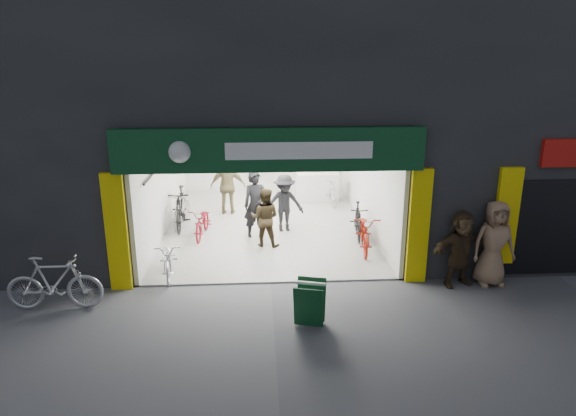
{
  "coord_description": "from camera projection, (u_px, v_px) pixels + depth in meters",
  "views": [
    {
      "loc": [
        -0.26,
        -10.48,
        4.96
      ],
      "look_at": [
        0.48,
        1.5,
        1.3
      ],
      "focal_mm": 32.0,
      "sensor_mm": 36.0,
      "label": 1
    }
  ],
  "objects": [
    {
      "name": "customer_c",
      "position": [
        284.0,
        204.0,
        14.52
      ],
      "size": [
        1.18,
        0.79,
        1.69
      ],
      "primitive_type": "imported",
      "rotation": [
        0.0,
        0.0,
        0.16
      ],
      "color": "black",
      "rests_on": "ground"
    },
    {
      "name": "customer_a",
      "position": [
        256.0,
        205.0,
        14.06
      ],
      "size": [
        0.78,
        0.61,
        1.88
      ],
      "primitive_type": "imported",
      "rotation": [
        0.0,
        0.0,
        0.26
      ],
      "color": "black",
      "rests_on": "ground"
    },
    {
      "name": "bike_left_back",
      "position": [
        182.0,
        209.0,
        15.05
      ],
      "size": [
        0.74,
        1.86,
        1.09
      ],
      "primitive_type": "imported",
      "rotation": [
        0.0,
        0.0,
        -0.13
      ],
      "color": "#ADADB1",
      "rests_on": "ground"
    },
    {
      "name": "sandwich_board",
      "position": [
        310.0,
        302.0,
        9.61
      ],
      "size": [
        0.67,
        0.69,
        0.85
      ],
      "rotation": [
        0.0,
        0.0,
        -0.26
      ],
      "color": "#0F3C1D",
      "rests_on": "ground"
    },
    {
      "name": "pedestrian_near",
      "position": [
        494.0,
        243.0,
        11.18
      ],
      "size": [
        0.96,
        0.65,
        1.92
      ],
      "primitive_type": "imported",
      "rotation": [
        0.0,
        0.0,
        0.04
      ],
      "color": "#927055",
      "rests_on": "ground"
    },
    {
      "name": "bike_right_mid",
      "position": [
        365.0,
        232.0,
        13.29
      ],
      "size": [
        0.91,
        1.99,
        1.01
      ],
      "primitive_type": "imported",
      "rotation": [
        0.0,
        0.0,
        -0.13
      ],
      "color": "maroon",
      "rests_on": "ground"
    },
    {
      "name": "customer_b",
      "position": [
        265.0,
        218.0,
        13.44
      ],
      "size": [
        0.89,
        0.77,
        1.59
      ],
      "primitive_type": "imported",
      "rotation": [
        0.0,
        0.0,
        2.91
      ],
      "color": "#332817",
      "rests_on": "ground"
    },
    {
      "name": "pedestrian_far",
      "position": [
        461.0,
        249.0,
        11.17
      ],
      "size": [
        1.67,
        0.92,
        1.71
      ],
      "primitive_type": "imported",
      "rotation": [
        0.0,
        0.0,
        0.28
      ],
      "color": "#3E2D1C",
      "rests_on": "ground"
    },
    {
      "name": "bike_left_midfront",
      "position": [
        181.0,
        208.0,
        14.91
      ],
      "size": [
        0.61,
        2.01,
        1.2
      ],
      "primitive_type": "imported",
      "rotation": [
        0.0,
        0.0,
        0.02
      ],
      "color": "black",
      "rests_on": "ground"
    },
    {
      "name": "bike_right_back",
      "position": [
        329.0,
        191.0,
        17.27
      ],
      "size": [
        0.7,
        1.66,
        0.96
      ],
      "primitive_type": "imported",
      "rotation": [
        0.0,
        0.0,
        0.16
      ],
      "color": "#B0B1B5",
      "rests_on": "ground"
    },
    {
      "name": "bike_right_front",
      "position": [
        358.0,
        221.0,
        14.18
      ],
      "size": [
        0.64,
        1.65,
        0.97
      ],
      "primitive_type": "imported",
      "rotation": [
        0.0,
        0.0,
        -0.12
      ],
      "color": "black",
      "rests_on": "ground"
    },
    {
      "name": "bike_left_midback",
      "position": [
        203.0,
        222.0,
        14.25
      ],
      "size": [
        0.73,
        1.7,
        0.87
      ],
      "primitive_type": "imported",
      "rotation": [
        0.0,
        0.0,
        -0.09
      ],
      "color": "maroon",
      "rests_on": "ground"
    },
    {
      "name": "building",
      "position": [
        295.0,
        75.0,
        15.02
      ],
      "size": [
        17.0,
        10.27,
        8.0
      ],
      "color": "#232326",
      "rests_on": "ground"
    },
    {
      "name": "customer_d",
      "position": [
        228.0,
        186.0,
        16.05
      ],
      "size": [
        1.11,
        0.49,
        1.87
      ],
      "primitive_type": "imported",
      "rotation": [
        0.0,
        0.0,
        3.11
      ],
      "color": "olive",
      "rests_on": "ground"
    },
    {
      "name": "ground",
      "position": [
        271.0,
        284.0,
        11.47
      ],
      "size": [
        60.0,
        60.0,
        0.0
      ],
      "primitive_type": "plane",
      "color": "#56565B",
      "rests_on": "ground"
    },
    {
      "name": "bike_left_front",
      "position": [
        169.0,
        258.0,
        11.78
      ],
      "size": [
        0.78,
        1.7,
        0.86
      ],
      "primitive_type": "imported",
      "rotation": [
        0.0,
        0.0,
        0.13
      ],
      "color": "silver",
      "rests_on": "ground"
    },
    {
      "name": "parked_bike",
      "position": [
        54.0,
        283.0,
        10.17
      ],
      "size": [
        1.9,
        0.54,
        1.14
      ],
      "primitive_type": "imported",
      "rotation": [
        0.0,
        0.0,
        1.57
      ],
      "color": "#BBBBC0",
      "rests_on": "ground"
    }
  ]
}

